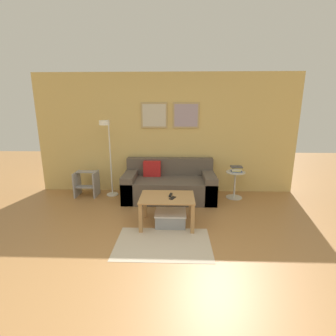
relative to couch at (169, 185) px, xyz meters
The scene contains 12 objects.
ground_plane 2.62m from the couch, 91.86° to the right, with size 16.00×16.00×0.00m, color #A87542.
wall_back 1.11m from the couch, 99.76° to the left, with size 5.60×0.09×2.55m.
area_rug 1.80m from the couch, 91.11° to the right, with size 1.32×0.88×0.01m, color #C1B299.
couch is the anchor object (origin of this frame).
coffee_table 1.20m from the couch, 89.94° to the right, with size 0.85×0.61×0.48m.
storage_bin 1.22m from the couch, 87.34° to the right, with size 0.49×0.41×0.22m.
floor_lamp 1.48m from the couch, behind, with size 0.25×0.51×1.60m.
side_table 1.36m from the couch, ahead, with size 0.39×0.39×0.56m.
book_stack 1.42m from the couch, ahead, with size 0.24×0.19×0.11m.
remote_control 1.17m from the couch, 87.24° to the right, with size 0.04×0.15×0.02m, color black.
cell_phone 1.28m from the couch, 86.06° to the right, with size 0.07×0.14×0.01m, color black.
step_stool 1.76m from the couch, behind, with size 0.45×0.39×0.52m.
Camera 1 is at (0.22, -2.20, 1.84)m, focal length 26.00 mm.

